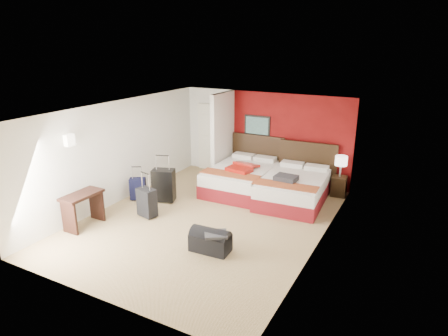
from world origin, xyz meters
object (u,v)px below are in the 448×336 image
Objects in this scene: suitcase_navy at (138,190)px; duffel_bag at (210,242)px; bed_right at (293,190)px; table_lamp at (341,166)px; bed_left at (241,179)px; red_suitcase_open at (243,167)px; nightstand at (339,186)px; desk at (83,210)px; suitcase_charcoal at (147,204)px; suitcase_black at (164,186)px.

suitcase_navy is 0.71× the size of duffel_bag.
bed_right is 3.87× the size of table_lamp.
bed_left is 2.70m from suitcase_navy.
red_suitcase_open is 1.59× the size of suitcase_navy.
desk is (-4.46, -4.39, 0.12)m from nightstand.
bed_left is at bearing 102.65° from duffel_bag.
bed_left is 2.83× the size of duffel_bag.
suitcase_charcoal is 2.15m from duffel_bag.
suitcase_black is 0.69m from suitcase_navy.
desk is at bearing -175.70° from duffel_bag.
suitcase_charcoal reaches higher than bed_left.
desk reaches higher than bed_left.
suitcase_black is 1.25× the size of suitcase_charcoal.
red_suitcase_open is 2.53m from nightstand.
suitcase_navy is (-3.50, -1.72, -0.05)m from bed_right.
bed_right is at bearing 75.86° from duffel_bag.
nightstand is at bearing 44.73° from desk.
duffel_bag is at bearing -55.76° from suitcase_navy.
duffel_bag is (-1.53, -4.02, -0.60)m from table_lamp.
suitcase_black reaches higher than bed_right.
desk is (-0.90, -1.03, 0.06)m from suitcase_charcoal.
suitcase_charcoal is at bearing -136.69° from table_lamp.
bed_right is (1.49, -0.09, -0.00)m from bed_left.
bed_right reaches higher than duffel_bag.
bed_left is at bearing 143.89° from red_suitcase_open.
bed_right is 2.34× the size of desk.
bed_right is at bearing -4.52° from suitcase_navy.
suitcase_charcoal is at bearing -69.99° from suitcase_navy.
bed_left is 3.98× the size of suitcase_navy.
bed_right is 1.40m from table_lamp.
red_suitcase_open is 0.94× the size of desk.
table_lamp is at bearing 42.33° from bed_right.
red_suitcase_open is 2.11m from suitcase_black.
suitcase_navy is (-4.41, -2.67, 0.01)m from nightstand.
suitcase_navy reaches higher than nightstand.
suitcase_black is 1.49× the size of suitcase_navy.
nightstand is at bearing 66.36° from duffel_bag.
desk is (-2.94, -0.37, 0.19)m from duffel_bag.
red_suitcase_open is 2.75m from suitcase_navy.
table_lamp is (0.91, 0.95, 0.47)m from bed_right.
table_lamp reaches higher than duffel_bag.
duffel_bag is 0.83× the size of desk.
red_suitcase_open is at bearing -46.37° from bed_left.
suitcase_navy is at bearing -157.73° from bed_right.
table_lamp reaches higher than red_suitcase_open.
duffel_bag is 2.97m from desk.
bed_right is 2.81× the size of duffel_bag.
duffel_bag is at bearing 7.36° from desk.
bed_right is 3.95× the size of suitcase_navy.
bed_right is at bearing -138.61° from nightstand.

